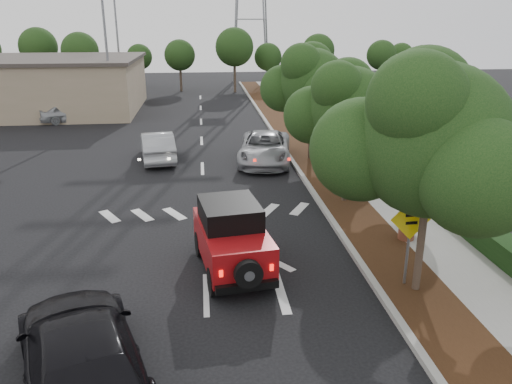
{
  "coord_description": "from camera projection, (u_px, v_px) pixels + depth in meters",
  "views": [
    {
      "loc": [
        0.05,
        -11.77,
        6.94
      ],
      "look_at": [
        1.67,
        3.0,
        1.8
      ],
      "focal_mm": 35.0,
      "sensor_mm": 36.0,
      "label": 1
    }
  ],
  "objects": [
    {
      "name": "planting_strip",
      "position": [
        314.0,
        164.0,
        25.15
      ],
      "size": [
        1.8,
        70.0,
        0.12
      ],
      "primitive_type": "cube",
      "color": "black",
      "rests_on": "ground"
    },
    {
      "name": "street_tree_far",
      "position": [
        310.0,
        160.0,
        26.11
      ],
      "size": [
        3.4,
        3.4,
        5.62
      ],
      "primitive_type": null,
      "color": "black",
      "rests_on": "ground"
    },
    {
      "name": "silver_suv_ahead",
      "position": [
        265.0,
        148.0,
        25.39
      ],
      "size": [
        3.38,
        5.81,
        1.52
      ],
      "primitive_type": "imported",
      "rotation": [
        0.0,
        0.0,
        -0.16
      ],
      "color": "#97989E",
      "rests_on": "ground"
    },
    {
      "name": "ground",
      "position": [
        206.0,
        294.0,
        13.32
      ],
      "size": [
        120.0,
        120.0,
        0.0
      ],
      "primitive_type": "plane",
      "color": "black",
      "rests_on": "ground"
    },
    {
      "name": "transmission_tower",
      "position": [
        251.0,
        82.0,
        59.03
      ],
      "size": [
        7.0,
        4.0,
        28.0
      ],
      "primitive_type": null,
      "color": "slate",
      "rests_on": "ground"
    },
    {
      "name": "terracotta_planter",
      "position": [
        408.0,
        220.0,
        16.21
      ],
      "size": [
        0.65,
        0.65,
        1.14
      ],
      "rotation": [
        0.0,
        0.0,
        0.08
      ],
      "color": "brown",
      "rests_on": "ground"
    },
    {
      "name": "speed_hump_sign",
      "position": [
        410.0,
        230.0,
        13.1
      ],
      "size": [
        1.17,
        0.12,
        2.49
      ],
      "rotation": [
        0.0,
        0.0,
        0.06
      ],
      "color": "slate",
      "rests_on": "ground"
    },
    {
      "name": "street_tree_mid",
      "position": [
        344.0,
        203.0,
        20.0
      ],
      "size": [
        3.2,
        3.2,
        5.32
      ],
      "primitive_type": null,
      "color": "black",
      "rests_on": "ground"
    },
    {
      "name": "light_pole_a",
      "position": [
        113.0,
        118.0,
        37.07
      ],
      "size": [
        2.0,
        0.22,
        9.0
      ],
      "primitive_type": null,
      "color": "slate",
      "rests_on": "ground"
    },
    {
      "name": "sidewalk",
      "position": [
        350.0,
        163.0,
        25.35
      ],
      "size": [
        2.0,
        70.0,
        0.12
      ],
      "primitive_type": "cube",
      "color": "gray",
      "rests_on": "ground"
    },
    {
      "name": "curb",
      "position": [
        294.0,
        164.0,
        25.04
      ],
      "size": [
        0.2,
        70.0,
        0.15
      ],
      "primitive_type": "cube",
      "color": "#9E9B93",
      "rests_on": "ground"
    },
    {
      "name": "silver_sedan_oncoming",
      "position": [
        158.0,
        146.0,
        25.83
      ],
      "size": [
        2.21,
        4.73,
        1.5
      ],
      "primitive_type": "imported",
      "rotation": [
        0.0,
        0.0,
        3.28
      ],
      "color": "#A0A2A8",
      "rests_on": "ground"
    },
    {
      "name": "hedge",
      "position": [
        378.0,
        156.0,
        25.38
      ],
      "size": [
        0.8,
        70.0,
        0.8
      ],
      "primitive_type": "cube",
      "color": "black",
      "rests_on": "ground"
    },
    {
      "name": "street_tree_near",
      "position": [
        415.0,
        292.0,
        13.43
      ],
      "size": [
        3.8,
        3.8,
        5.92
      ],
      "primitive_type": null,
      "color": "black",
      "rests_on": "ground"
    },
    {
      "name": "red_jeep",
      "position": [
        231.0,
        236.0,
        14.44
      ],
      "size": [
        2.23,
        4.08,
        2.02
      ],
      "rotation": [
        0.0,
        0.0,
        0.14
      ],
      "color": "black",
      "rests_on": "ground"
    },
    {
      "name": "parked_suv",
      "position": [
        71.0,
        112.0,
        35.49
      ],
      "size": [
        4.64,
        3.02,
        1.47
      ],
      "primitive_type": "imported",
      "rotation": [
        0.0,
        0.0,
        1.9
      ],
      "color": "#9DA1A5",
      "rests_on": "ground"
    },
    {
      "name": "light_pole_b",
      "position": [
        122.0,
        96.0,
        48.24
      ],
      "size": [
        2.0,
        0.22,
        9.0
      ],
      "primitive_type": null,
      "color": "slate",
      "rests_on": "ground"
    },
    {
      "name": "black_suv_oncoming",
      "position": [
        81.0,
        353.0,
        9.71
      ],
      "size": [
        3.88,
        5.89,
        1.59
      ],
      "primitive_type": "imported",
      "rotation": [
        0.0,
        0.0,
        3.47
      ],
      "color": "black",
      "rests_on": "ground"
    }
  ]
}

